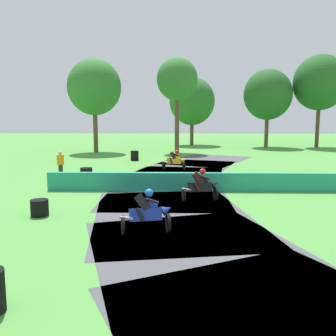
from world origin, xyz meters
name	(u,v)px	position (x,y,z in m)	size (l,w,h in m)	color
ground_plane	(166,191)	(0.00, 0.00, 0.00)	(120.00, 120.00, 0.00)	#4C933D
track_asphalt	(194,191)	(1.33, 0.02, 0.00)	(10.55, 35.18, 0.01)	#47474C
safety_barrier	(277,182)	(5.33, 0.08, 0.45)	(0.30, 22.20, 0.90)	#239375
motorcycle_lead_yellow	(175,160)	(0.30, 7.11, 0.63)	(1.72, 1.08, 1.42)	black
motorcycle_chase_black	(201,185)	(1.59, -1.97, 0.66)	(1.68, 0.94, 1.42)	black
motorcycle_trailing_blue	(148,212)	(-0.29, -6.39, 0.64)	(1.68, 1.05, 1.43)	black
tire_stack_near	(135,156)	(-3.13, 12.11, 0.40)	(0.65, 0.65, 0.80)	black
tire_stack_mid_a	(86,173)	(-4.87, 3.63, 0.30)	(0.70, 0.70, 0.60)	black
tire_stack_mid_b	(40,208)	(-4.40, -4.66, 0.30)	(0.64, 0.64, 0.60)	black
track_marshal	(61,165)	(-6.17, 2.97, 0.82)	(0.34, 0.24, 1.63)	#232328
tree_far_left	(320,83)	(16.41, 25.80, 7.38)	(5.98, 5.98, 10.54)	brown
tree_far_right	(268,95)	(10.57, 25.81, 6.05)	(5.51, 5.51, 8.96)	brown
tree_mid_rise	(192,101)	(1.93, 28.51, 5.43)	(5.59, 5.59, 8.38)	brown
tree_behind_barrier	(177,80)	(0.22, 19.15, 7.12)	(4.00, 4.00, 9.29)	brown
tree_distant	(94,87)	(-7.91, 18.89, 6.42)	(5.25, 5.25, 9.20)	brown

